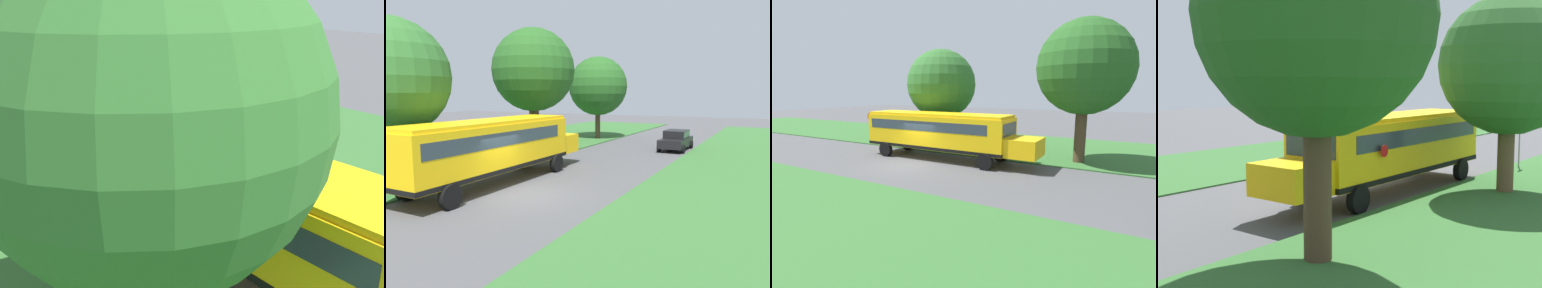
# 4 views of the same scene
# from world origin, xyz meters

# --- Properties ---
(ground_plane) EXTENTS (120.00, 120.00, 0.00)m
(ground_plane) POSITION_xyz_m (0.00, 0.00, 0.00)
(ground_plane) COLOR #4C4C4F
(school_bus) EXTENTS (2.84, 12.42, 3.16)m
(school_bus) POSITION_xyz_m (-2.47, 0.93, 1.92)
(school_bus) COLOR yellow
(school_bus) RESTS_ON ground
(car_black_nearest) EXTENTS (2.02, 4.40, 1.56)m
(car_black_nearest) POSITION_xyz_m (2.80, 16.36, 0.88)
(car_black_nearest) COLOR black
(car_black_nearest) RESTS_ON ground
(oak_tree_beside_bus) EXTENTS (5.58, 5.58, 7.96)m
(oak_tree_beside_bus) POSITION_xyz_m (-6.26, -1.45, 5.10)
(oak_tree_beside_bus) COLOR brown
(oak_tree_beside_bus) RESTS_ON ground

